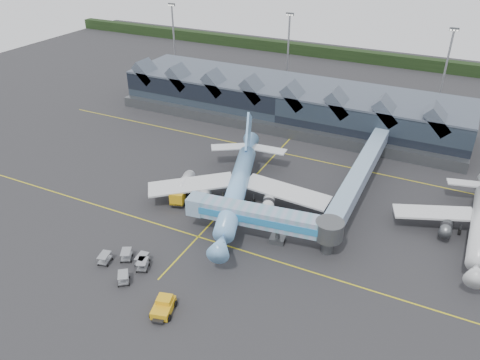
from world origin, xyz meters
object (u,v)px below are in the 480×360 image
at_px(main_airliner, 238,185).
at_px(fuel_truck, 184,187).
at_px(pushback_tug, 163,307).
at_px(jet_bridge, 272,220).

xyz_separation_m(main_airliner, fuel_truck, (-10.61, -2.46, -1.92)).
relative_size(main_airliner, pushback_tug, 7.90).
height_order(main_airliner, jet_bridge, main_airliner).
bearing_deg(fuel_truck, pushback_tug, -77.80).
relative_size(jet_bridge, pushback_tug, 5.34).
relative_size(main_airliner, fuel_truck, 3.88).
xyz_separation_m(jet_bridge, fuel_truck, (-20.92, 5.83, -2.36)).
bearing_deg(main_airliner, pushback_tug, -101.82).
bearing_deg(main_airliner, fuel_truck, 175.17).
bearing_deg(fuel_truck, jet_bridge, -30.10).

